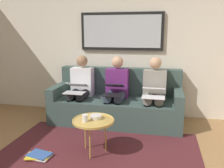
{
  "coord_description": "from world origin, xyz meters",
  "views": [
    {
      "loc": [
        -0.77,
        1.87,
        1.55
      ],
      "look_at": [
        0.0,
        -1.7,
        0.75
      ],
      "focal_mm": 38.53,
      "sensor_mm": 36.0,
      "label": 1
    }
  ],
  "objects_px": {
    "coffee_table": "(93,121)",
    "laptop_black": "(114,90)",
    "couch": "(117,103)",
    "magazine_stack": "(39,156)",
    "cup": "(85,118)",
    "laptop_white": "(154,92)",
    "person_right": "(81,86)",
    "person_middle": "(116,88)",
    "person_left": "(154,90)",
    "bowl": "(96,117)",
    "laptop_silver": "(76,88)",
    "framed_mirror": "(121,31)"
  },
  "relations": [
    {
      "from": "couch",
      "to": "framed_mirror",
      "type": "relative_size",
      "value": 1.46
    },
    {
      "from": "person_right",
      "to": "person_middle",
      "type": "bearing_deg",
      "value": 180.0
    },
    {
      "from": "coffee_table",
      "to": "laptop_white",
      "type": "distance_m",
      "value": 1.16
    },
    {
      "from": "coffee_table",
      "to": "person_right",
      "type": "relative_size",
      "value": 0.47
    },
    {
      "from": "coffee_table",
      "to": "person_left",
      "type": "bearing_deg",
      "value": -121.7
    },
    {
      "from": "person_left",
      "to": "laptop_white",
      "type": "height_order",
      "value": "person_left"
    },
    {
      "from": "couch",
      "to": "bowl",
      "type": "distance_m",
      "value": 1.18
    },
    {
      "from": "bowl",
      "to": "person_middle",
      "type": "distance_m",
      "value": 1.11
    },
    {
      "from": "couch",
      "to": "cup",
      "type": "relative_size",
      "value": 24.44
    },
    {
      "from": "bowl",
      "to": "magazine_stack",
      "type": "bearing_deg",
      "value": 26.34
    },
    {
      "from": "cup",
      "to": "bowl",
      "type": "distance_m",
      "value": 0.16
    },
    {
      "from": "laptop_black",
      "to": "laptop_silver",
      "type": "bearing_deg",
      "value": 0.55
    },
    {
      "from": "cup",
      "to": "person_middle",
      "type": "bearing_deg",
      "value": -97.14
    },
    {
      "from": "person_right",
      "to": "magazine_stack",
      "type": "distance_m",
      "value": 1.54
    },
    {
      "from": "coffee_table",
      "to": "laptop_silver",
      "type": "xyz_separation_m",
      "value": [
        0.57,
        -0.91,
        0.19
      ]
    },
    {
      "from": "person_right",
      "to": "laptop_silver",
      "type": "bearing_deg",
      "value": 90.0
    },
    {
      "from": "laptop_white",
      "to": "person_middle",
      "type": "bearing_deg",
      "value": -21.15
    },
    {
      "from": "person_left",
      "to": "laptop_silver",
      "type": "distance_m",
      "value": 1.3
    },
    {
      "from": "laptop_black",
      "to": "bowl",
      "type": "bearing_deg",
      "value": 86.76
    },
    {
      "from": "couch",
      "to": "magazine_stack",
      "type": "height_order",
      "value": "couch"
    },
    {
      "from": "person_right",
      "to": "bowl",
      "type": "bearing_deg",
      "value": 118.23
    },
    {
      "from": "person_middle",
      "to": "person_left",
      "type": "bearing_deg",
      "value": 180.0
    },
    {
      "from": "cup",
      "to": "laptop_black",
      "type": "relative_size",
      "value": 0.23
    },
    {
      "from": "framed_mirror",
      "to": "coffee_table",
      "type": "height_order",
      "value": "framed_mirror"
    },
    {
      "from": "cup",
      "to": "laptop_silver",
      "type": "height_order",
      "value": "laptop_silver"
    },
    {
      "from": "person_left",
      "to": "laptop_black",
      "type": "distance_m",
      "value": 0.68
    },
    {
      "from": "coffee_table",
      "to": "laptop_white",
      "type": "height_order",
      "value": "laptop_white"
    },
    {
      "from": "framed_mirror",
      "to": "laptop_silver",
      "type": "bearing_deg",
      "value": 47.24
    },
    {
      "from": "cup",
      "to": "coffee_table",
      "type": "bearing_deg",
      "value": -137.66
    },
    {
      "from": "cup",
      "to": "framed_mirror",
      "type": "bearing_deg",
      "value": -95.22
    },
    {
      "from": "coffee_table",
      "to": "bowl",
      "type": "distance_m",
      "value": 0.07
    },
    {
      "from": "magazine_stack",
      "to": "coffee_table",
      "type": "bearing_deg",
      "value": -156.53
    },
    {
      "from": "cup",
      "to": "laptop_white",
      "type": "xyz_separation_m",
      "value": [
        -0.79,
        -0.98,
        0.13
      ]
    },
    {
      "from": "coffee_table",
      "to": "laptop_black",
      "type": "height_order",
      "value": "laptop_black"
    },
    {
      "from": "laptop_black",
      "to": "person_right",
      "type": "bearing_deg",
      "value": -19.68
    },
    {
      "from": "couch",
      "to": "person_left",
      "type": "relative_size",
      "value": 1.93
    },
    {
      "from": "couch",
      "to": "person_right",
      "type": "xyz_separation_m",
      "value": [
        0.64,
        0.07,
        0.3
      ]
    },
    {
      "from": "framed_mirror",
      "to": "laptop_white",
      "type": "bearing_deg",
      "value": 132.25
    },
    {
      "from": "couch",
      "to": "bowl",
      "type": "bearing_deg",
      "value": 87.58
    },
    {
      "from": "laptop_white",
      "to": "laptop_silver",
      "type": "distance_m",
      "value": 1.28
    },
    {
      "from": "couch",
      "to": "laptop_silver",
      "type": "bearing_deg",
      "value": 25.39
    },
    {
      "from": "bowl",
      "to": "laptop_black",
      "type": "bearing_deg",
      "value": -93.24
    },
    {
      "from": "cup",
      "to": "laptop_black",
      "type": "height_order",
      "value": "laptop_black"
    },
    {
      "from": "cup",
      "to": "laptop_white",
      "type": "relative_size",
      "value": 0.26
    },
    {
      "from": "person_left",
      "to": "magazine_stack",
      "type": "relative_size",
      "value": 3.47
    },
    {
      "from": "couch",
      "to": "person_middle",
      "type": "distance_m",
      "value": 0.31
    },
    {
      "from": "laptop_black",
      "to": "person_right",
      "type": "height_order",
      "value": "person_right"
    },
    {
      "from": "framed_mirror",
      "to": "magazine_stack",
      "type": "relative_size",
      "value": 4.58
    },
    {
      "from": "framed_mirror",
      "to": "bowl",
      "type": "bearing_deg",
      "value": 88.18
    },
    {
      "from": "framed_mirror",
      "to": "person_right",
      "type": "distance_m",
      "value": 1.23
    }
  ]
}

